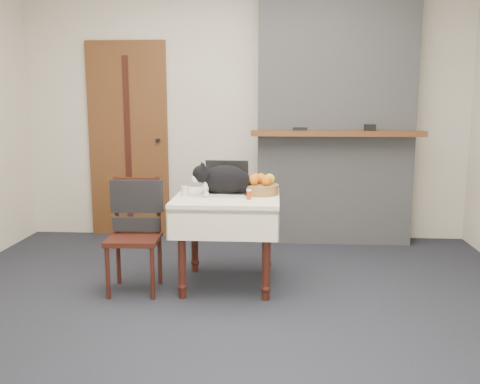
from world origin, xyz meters
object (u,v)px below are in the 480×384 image
object	(u,v)px
fruit_basket	(261,186)
chair	(136,218)
cat	(226,180)
door	(128,140)
cream_jar	(185,191)
pill_bottle	(249,194)
laptop	(226,185)
side_table	(227,210)

from	to	relation	value
fruit_basket	chair	distance (m)	0.97
cat	door	bearing A→B (deg)	110.21
cream_jar	pill_bottle	world-z (taller)	pill_bottle
cat	chair	world-z (taller)	cat
door	pill_bottle	bearing A→B (deg)	-50.94
laptop	cream_jar	distance (m)	0.32
door	pill_bottle	world-z (taller)	door
door	chair	bearing A→B (deg)	-73.25
door	cat	world-z (taller)	door
laptop	chair	bearing A→B (deg)	-159.29
laptop	cat	distance (m)	0.10
door	pill_bottle	distance (m)	2.13
laptop	cream_jar	bearing A→B (deg)	-153.83
fruit_basket	cream_jar	bearing A→B (deg)	-169.91
laptop	fruit_basket	world-z (taller)	laptop
cream_jar	pill_bottle	size ratio (longest dim) A/B	0.94
door	side_table	distance (m)	1.95
cat	chair	xyz separation A→B (m)	(-0.67, -0.13, -0.27)
side_table	cat	bearing A→B (deg)	115.25
cat	cream_jar	distance (m)	0.32
cat	fruit_basket	distance (m)	0.27
side_table	laptop	bearing A→B (deg)	101.88
door	cat	size ratio (longest dim) A/B	3.61
pill_bottle	fruit_basket	xyz separation A→B (m)	(0.08, 0.22, 0.02)
laptop	cat	xyz separation A→B (m)	(0.01, -0.08, 0.05)
fruit_basket	cat	bearing A→B (deg)	-167.28
pill_bottle	fruit_basket	bearing A→B (deg)	69.96
door	pill_bottle	xyz separation A→B (m)	(1.33, -1.64, -0.26)
door	laptop	world-z (taller)	door
side_table	chair	xyz separation A→B (m)	(-0.68, -0.11, -0.05)
chair	side_table	bearing A→B (deg)	5.97
cat	fruit_basket	xyz separation A→B (m)	(0.26, 0.06, -0.05)
door	cream_jar	bearing A→B (deg)	-60.96
pill_bottle	cat	bearing A→B (deg)	138.23
cream_jar	pill_bottle	bearing A→B (deg)	-13.64
door	fruit_basket	distance (m)	2.02
side_table	fruit_basket	bearing A→B (deg)	17.25
cream_jar	chair	size ratio (longest dim) A/B	0.08
fruit_basket	chair	size ratio (longest dim) A/B	0.32
door	cream_jar	distance (m)	1.77
pill_bottle	fruit_basket	size ratio (longest dim) A/B	0.28
door	fruit_basket	xyz separation A→B (m)	(1.41, -1.43, -0.24)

